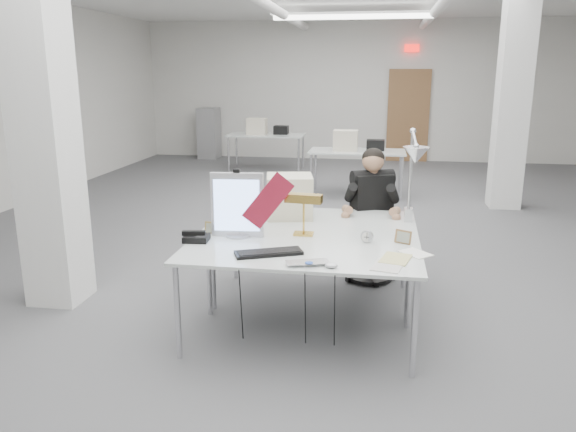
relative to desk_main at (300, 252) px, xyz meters
name	(u,v)px	position (x,y,z in m)	size (l,w,h in m)	color
room_shell	(335,103)	(0.04, 2.63, 0.95)	(10.04, 14.04, 3.24)	#4D4D4F
desk_main	(300,252)	(0.00, 0.00, 0.00)	(1.80, 0.90, 0.03)	silver
desk_second	(314,221)	(0.00, 0.90, 0.00)	(1.80, 0.90, 0.03)	silver
bg_desk_a	(357,152)	(0.20, 5.50, 0.00)	(1.60, 0.80, 0.03)	silver
bg_desk_b	(266,135)	(-1.80, 7.70, 0.00)	(1.60, 0.80, 0.03)	silver
filing_cabinet	(209,133)	(-3.50, 9.15, -0.14)	(0.45, 0.55, 1.20)	gray
office_chair	(370,233)	(0.50, 1.48, -0.25)	(0.48, 0.48, 0.98)	black
seated_person	(372,194)	(0.50, 1.43, 0.16)	(0.48, 0.60, 0.90)	black
monitor	(237,205)	(-0.55, 0.28, 0.27)	(0.42, 0.04, 0.52)	silver
pennant	(268,201)	(-0.29, 0.25, 0.33)	(0.44, 0.01, 0.18)	maroon
keyboard	(269,253)	(-0.21, -0.14, 0.02)	(0.49, 0.16, 0.02)	black
laptop	(309,265)	(0.11, -0.36, 0.02)	(0.30, 0.19, 0.02)	#ABABB0
mouse	(331,266)	(0.26, -0.36, 0.03)	(0.09, 0.06, 0.04)	#BABABF
bankers_lamp	(304,213)	(-0.03, 0.41, 0.20)	(0.33, 0.13, 0.37)	gold
desk_phone	(196,238)	(-0.84, 0.10, 0.04)	(0.19, 0.17, 0.05)	black
picture_frame_left	(212,228)	(-0.78, 0.33, 0.06)	(0.13, 0.01, 0.10)	olive
picture_frame_right	(403,237)	(0.77, 0.30, 0.07)	(0.13, 0.01, 0.11)	olive
desk_clock	(367,236)	(0.49, 0.28, 0.06)	(0.10, 0.10, 0.03)	#AAABAF
paper_stack_a	(388,265)	(0.65, -0.25, 0.02)	(0.19, 0.28, 0.01)	silver
paper_stack_b	(396,259)	(0.70, -0.10, 0.02)	(0.19, 0.27, 0.01)	#CFC67C
paper_stack_c	(416,253)	(0.85, 0.05, 0.02)	(0.22, 0.16, 0.01)	white
beige_monitor	(290,196)	(-0.23, 0.96, 0.21)	(0.41, 0.39, 0.39)	beige
architect_lamp	(412,173)	(0.84, 0.74, 0.49)	(0.25, 0.74, 0.96)	silver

